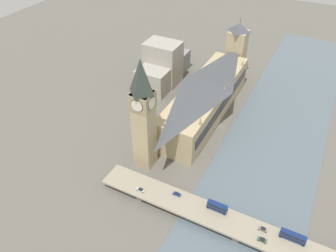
# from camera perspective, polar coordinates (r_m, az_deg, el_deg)

# --- Properties ---
(ground_plane) EXTENTS (600.00, 600.00, 0.00)m
(ground_plane) POSITION_cam_1_polar(r_m,az_deg,el_deg) (225.56, 9.38, -0.04)
(ground_plane) COLOR #605E56
(river_water) EXTENTS (59.19, 360.00, 0.30)m
(river_water) POSITION_cam_1_polar(r_m,az_deg,el_deg) (220.75, 18.06, -2.65)
(river_water) COLOR slate
(river_water) RESTS_ON ground_plane
(parliament_hall) EXTENTS (26.67, 105.42, 27.89)m
(parliament_hall) POSITION_cam_1_polar(r_m,az_deg,el_deg) (227.65, 6.62, 4.97)
(parliament_hall) COLOR tan
(parliament_hall) RESTS_ON ground_plane
(clock_tower) EXTENTS (11.45, 11.45, 68.13)m
(clock_tower) POSITION_cam_1_polar(r_m,az_deg,el_deg) (173.56, -4.33, 2.09)
(clock_tower) COLOR tan
(clock_tower) RESTS_ON ground_plane
(victoria_tower) EXTENTS (14.10, 14.10, 48.36)m
(victoria_tower) POSITION_cam_1_polar(r_m,az_deg,el_deg) (277.14, 11.82, 12.81)
(victoria_tower) COLOR tan
(victoria_tower) RESTS_ON ground_plane
(road_bridge) EXTENTS (150.37, 14.69, 4.97)m
(road_bridge) POSITION_cam_1_polar(r_m,az_deg,el_deg) (166.38, 12.42, -16.84)
(road_bridge) COLOR gray
(road_bridge) RESTS_ON ground_plane
(double_decker_bus_mid) EXTENTS (10.29, 2.60, 4.87)m
(double_decker_bus_mid) POSITION_cam_1_polar(r_m,az_deg,el_deg) (167.09, 8.56, -13.71)
(double_decker_bus_mid) COLOR navy
(double_decker_bus_mid) RESTS_ON road_bridge
(double_decker_bus_rear) EXTENTS (11.68, 2.52, 4.67)m
(double_decker_bus_rear) POSITION_cam_1_polar(r_m,az_deg,el_deg) (165.80, 20.93, -17.53)
(double_decker_bus_rear) COLOR navy
(double_decker_bus_rear) RESTS_ON road_bridge
(car_northbound_tail) EXTENTS (4.59, 1.83, 1.32)m
(car_northbound_tail) POSITION_cam_1_polar(r_m,az_deg,el_deg) (175.32, -4.80, -11.00)
(car_northbound_tail) COLOR silver
(car_northbound_tail) RESTS_ON road_bridge
(car_southbound_lead) EXTENTS (4.12, 1.91, 1.42)m
(car_southbound_lead) POSITION_cam_1_polar(r_m,az_deg,el_deg) (166.29, 16.19, -16.86)
(car_southbound_lead) COLOR slate
(car_southbound_lead) RESTS_ON road_bridge
(car_southbound_mid) EXTENTS (4.10, 1.94, 1.40)m
(car_southbound_mid) POSITION_cam_1_polar(r_m,az_deg,el_deg) (162.91, 16.07, -18.51)
(car_southbound_mid) COLOR #2D5638
(car_southbound_mid) RESTS_ON road_bridge
(car_southbound_tail) EXTENTS (4.31, 1.81, 1.27)m
(car_southbound_tail) POSITION_cam_1_polar(r_m,az_deg,el_deg) (172.97, 1.57, -11.76)
(car_southbound_tail) COLOR navy
(car_southbound_tail) RESTS_ON road_bridge
(city_block_west) EXTENTS (26.72, 20.08, 33.58)m
(city_block_west) POSITION_cam_1_polar(r_m,az_deg,el_deg) (263.85, -0.89, 10.97)
(city_block_west) COLOR #A39E93
(city_block_west) RESTS_ON ground_plane
(city_block_center) EXTENTS (19.56, 19.16, 16.95)m
(city_block_center) POSITION_cam_1_polar(r_m,az_deg,el_deg) (284.72, 1.29, 11.26)
(city_block_center) COLOR gray
(city_block_center) RESTS_ON ground_plane
(city_block_east) EXTENTS (23.47, 22.45, 19.10)m
(city_block_east) POSITION_cam_1_polar(r_m,az_deg,el_deg) (255.27, -2.39, 8.07)
(city_block_east) COLOR #A39E93
(city_block_east) RESTS_ON ground_plane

